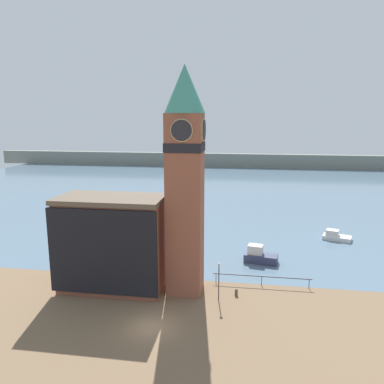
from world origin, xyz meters
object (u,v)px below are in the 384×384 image
at_px(pier_building, 112,243).
at_px(boat_near, 260,256).
at_px(boat_far, 336,236).
at_px(mooring_bollard_near, 236,292).
at_px(lamp_post, 219,274).
at_px(clock_tower, 185,177).

bearing_deg(pier_building, boat_near, 31.38).
distance_m(pier_building, boat_far, 34.66).
distance_m(mooring_bollard_near, lamp_post, 3.22).
bearing_deg(boat_near, pier_building, -138.62).
bearing_deg(lamp_post, pier_building, 174.35).
relative_size(pier_building, mooring_bollard_near, 15.86).
relative_size(clock_tower, boat_far, 5.15).
bearing_deg(clock_tower, lamp_post, -23.80).
distance_m(boat_near, mooring_bollard_near, 9.94).
height_order(clock_tower, lamp_post, clock_tower).
height_order(boat_far, mooring_bollard_near, boat_far).
xyz_separation_m(pier_building, mooring_bollard_near, (13.28, 0.10, -4.68)).
distance_m(pier_building, mooring_bollard_near, 14.08).
relative_size(boat_near, boat_far, 0.98).
bearing_deg(pier_building, mooring_bollard_near, 0.43).
height_order(boat_near, lamp_post, lamp_post).
height_order(boat_near, boat_far, boat_near).
xyz_separation_m(boat_near, lamp_post, (-4.35, -10.82, 1.97)).
height_order(clock_tower, boat_near, clock_tower).
xyz_separation_m(boat_near, mooring_bollard_near, (-2.60, -9.58, -0.43)).
distance_m(boat_near, lamp_post, 11.83).
xyz_separation_m(pier_building, boat_near, (15.88, 9.68, -4.25)).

